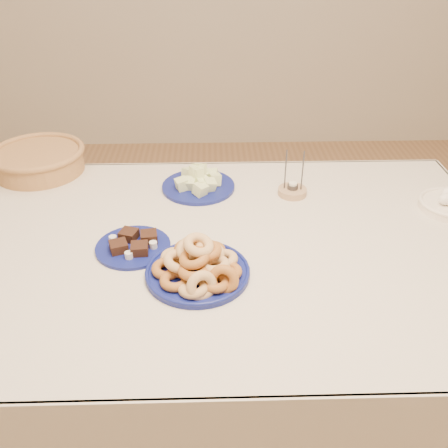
% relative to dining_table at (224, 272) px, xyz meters
% --- Properties ---
extents(ground, '(5.00, 5.00, 0.00)m').
position_rel_dining_table_xyz_m(ground, '(0.00, 0.00, -0.64)').
color(ground, '#996E48').
rests_on(ground, ground).
extents(dining_table, '(1.71, 1.11, 0.75)m').
position_rel_dining_table_xyz_m(dining_table, '(0.00, 0.00, 0.00)').
color(dining_table, brown).
rests_on(dining_table, ground).
extents(donut_platter, '(0.35, 0.35, 0.13)m').
position_rel_dining_table_xyz_m(donut_platter, '(-0.07, -0.15, 0.14)').
color(donut_platter, navy).
rests_on(donut_platter, dining_table).
extents(melon_plate, '(0.30, 0.30, 0.09)m').
position_rel_dining_table_xyz_m(melon_plate, '(-0.08, 0.34, 0.13)').
color(melon_plate, navy).
rests_on(melon_plate, dining_table).
extents(brownie_plate, '(0.23, 0.23, 0.04)m').
position_rel_dining_table_xyz_m(brownie_plate, '(-0.26, -0.02, 0.12)').
color(brownie_plate, navy).
rests_on(brownie_plate, dining_table).
extents(wicker_basket, '(0.45, 0.45, 0.09)m').
position_rel_dining_table_xyz_m(wicker_basket, '(-0.67, 0.50, 0.15)').
color(wicker_basket, olive).
rests_on(wicker_basket, dining_table).
extents(candle_holder, '(0.11, 0.11, 0.16)m').
position_rel_dining_table_xyz_m(candle_holder, '(0.24, 0.29, 0.12)').
color(candle_holder, tan).
rests_on(candle_holder, dining_table).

